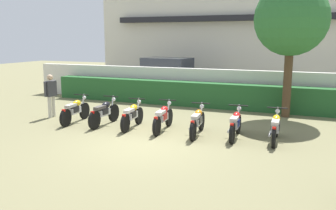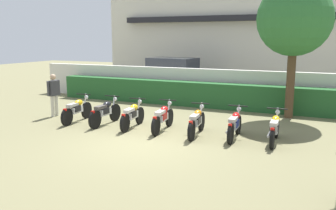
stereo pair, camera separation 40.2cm
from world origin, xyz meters
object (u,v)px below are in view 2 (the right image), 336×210
Objects in this scene: motorcycle_in_row_2 at (132,115)px; inspector_person at (54,91)px; tree_near_inspector at (294,20)px; motorcycle_in_row_1 at (105,112)px; motorcycle_in_row_4 at (197,122)px; parked_car at (175,74)px; motorcycle_in_row_5 at (235,124)px; motorcycle_in_row_3 at (163,117)px; motorcycle_in_row_0 at (77,110)px; motorcycle_in_row_6 at (275,128)px.

motorcycle_in_row_2 is 3.76m from inspector_person.
tree_near_inspector is 7.65m from motorcycle_in_row_1.
motorcycle_in_row_4 reaches higher than motorcycle_in_row_2.
motorcycle_in_row_5 is (5.72, -8.77, -0.49)m from parked_car.
parked_car is at bearing 80.16° from inspector_person.
parked_car is 8.61m from inspector_person.
parked_car is at bearing 15.56° from motorcycle_in_row_3.
tree_near_inspector is at bearing -28.80° from parked_car.
motorcycle_in_row_0 is at bearing 85.73° from motorcycle_in_row_2.
motorcycle_in_row_0 is 0.99× the size of motorcycle_in_row_3.
tree_near_inspector is at bearing -2.40° from motorcycle_in_row_6.
inspector_person reaches higher than motorcycle_in_row_3.
motorcycle_in_row_4 is 2.34m from motorcycle_in_row_6.
inspector_person reaches higher than motorcycle_in_row_1.
motorcycle_in_row_6 is (3.55, 0.06, -0.01)m from motorcycle_in_row_3.
motorcycle_in_row_4 is 1.04× the size of motorcycle_in_row_6.
parked_car is 2.58× the size of motorcycle_in_row_5.
parked_car reaches higher than motorcycle_in_row_4.
parked_car reaches higher than motorcycle_in_row_5.
parked_car is at bearing 36.00° from motorcycle_in_row_6.
parked_car is 9.16m from motorcycle_in_row_2.
parked_car is at bearing 6.94° from motorcycle_in_row_1.
parked_car is 11.13m from motorcycle_in_row_6.
motorcycle_in_row_0 reaches higher than motorcycle_in_row_6.
motorcycle_in_row_3 is (3.39, 0.13, -0.00)m from motorcycle_in_row_0.
motorcycle_in_row_4 reaches higher than motorcycle_in_row_6.
tree_near_inspector is 2.77× the size of motorcycle_in_row_6.
motorcycle_in_row_2 is 0.97× the size of motorcycle_in_row_4.
inspector_person is at bearing 84.82° from motorcycle_in_row_5.
inspector_person is (-6.02, 0.42, 0.52)m from motorcycle_in_row_4.
motorcycle_in_row_1 is (1.19, 0.05, 0.00)m from motorcycle_in_row_0.
motorcycle_in_row_0 is 4.60m from motorcycle_in_row_4.
motorcycle_in_row_3 is (3.34, -8.79, -0.48)m from parked_car.
parked_car is 2.56× the size of motorcycle_in_row_2.
motorcycle_in_row_4 is (4.55, -8.91, -0.48)m from parked_car.
motorcycle_in_row_3 is 1.06× the size of motorcycle_in_row_5.
parked_car is at bearing 144.10° from tree_near_inspector.
tree_near_inspector is (6.90, -4.99, 2.74)m from parked_car.
motorcycle_in_row_1 is 1.04× the size of motorcycle_in_row_6.
motorcycle_in_row_0 reaches higher than motorcycle_in_row_4.
motorcycle_in_row_4 is 1.17m from motorcycle_in_row_5.
motorcycle_in_row_1 is (1.14, -8.86, -0.48)m from parked_car.
motorcycle_in_row_0 is at bearing -17.08° from inspector_person.
motorcycle_in_row_0 is 5.77m from motorcycle_in_row_5.
parked_car is 2.46× the size of motorcycle_in_row_0.
motorcycle_in_row_0 is at bearing 84.45° from motorcycle_in_row_4.
motorcycle_in_row_3 reaches higher than motorcycle_in_row_2.
motorcycle_in_row_0 is 1.16× the size of inspector_person.
motorcycle_in_row_6 is 1.11× the size of inspector_person.
tree_near_inspector is 6.12m from motorcycle_in_row_3.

